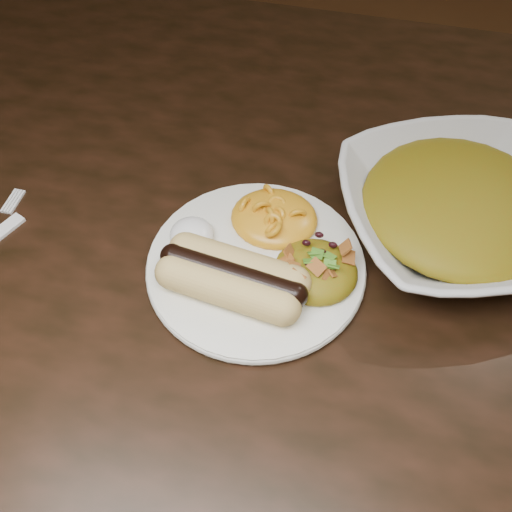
# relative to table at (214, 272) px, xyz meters

# --- Properties ---
(floor) EXTENTS (4.00, 4.00, 0.00)m
(floor) POSITION_rel_table_xyz_m (0.00, 0.00, -0.66)
(floor) COLOR brown
(floor) RESTS_ON ground
(table) EXTENTS (1.60, 0.90, 0.75)m
(table) POSITION_rel_table_xyz_m (0.00, 0.00, 0.00)
(table) COLOR black
(table) RESTS_ON floor
(plate) EXTENTS (0.29, 0.29, 0.01)m
(plate) POSITION_rel_table_xyz_m (0.06, -0.05, 0.10)
(plate) COLOR white
(plate) RESTS_ON table
(hotdog) EXTENTS (0.13, 0.08, 0.03)m
(hotdog) POSITION_rel_table_xyz_m (0.05, -0.09, 0.12)
(hotdog) COLOR #E3CF6C
(hotdog) RESTS_ON plate
(mac_and_cheese) EXTENTS (0.11, 0.10, 0.04)m
(mac_and_cheese) POSITION_rel_table_xyz_m (0.07, 0.01, 0.12)
(mac_and_cheese) COLOR yellow
(mac_and_cheese) RESTS_ON plate
(sour_cream) EXTENTS (0.06, 0.06, 0.03)m
(sour_cream) POSITION_rel_table_xyz_m (-0.01, -0.04, 0.12)
(sour_cream) COLOR white
(sour_cream) RESTS_ON plate
(taco_salad) EXTENTS (0.08, 0.08, 0.04)m
(taco_salad) POSITION_rel_table_xyz_m (0.13, -0.05, 0.12)
(taco_salad) COLOR #AB2F00
(taco_salad) RESTS_ON plate
(serving_bowl) EXTENTS (0.32, 0.32, 0.06)m
(serving_bowl) POSITION_rel_table_xyz_m (0.26, 0.05, 0.12)
(serving_bowl) COLOR silver
(serving_bowl) RESTS_ON table
(bowl_filling) EXTENTS (0.26, 0.26, 0.05)m
(bowl_filling) POSITION_rel_table_xyz_m (0.26, 0.05, 0.14)
(bowl_filling) COLOR #AB2F00
(bowl_filling) RESTS_ON serving_bowl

